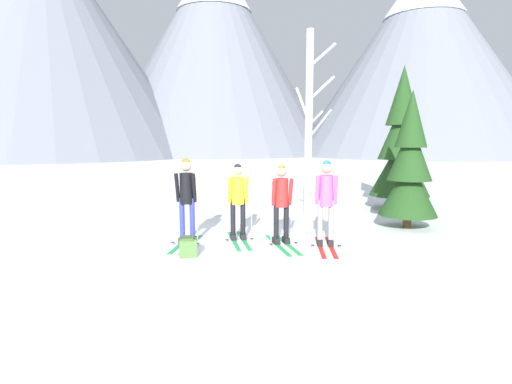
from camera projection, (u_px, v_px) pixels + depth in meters
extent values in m
plane|color=white|center=(251.00, 241.00, 8.89)|extent=(400.00, 400.00, 0.00)
cube|color=green|center=(191.00, 244.00, 8.54)|extent=(0.38, 1.55, 0.02)
cube|color=green|center=(181.00, 244.00, 8.57)|extent=(0.38, 1.55, 0.02)
cube|color=black|center=(193.00, 240.00, 8.63)|extent=(0.16, 0.28, 0.12)
cylinder|color=#2D389E|center=(192.00, 218.00, 8.57)|extent=(0.11, 0.11, 0.86)
cube|color=black|center=(183.00, 240.00, 8.66)|extent=(0.16, 0.28, 0.12)
cylinder|color=#2D389E|center=(182.00, 218.00, 8.60)|extent=(0.11, 0.11, 0.86)
cylinder|color=black|center=(187.00, 188.00, 8.50)|extent=(0.28, 0.28, 0.64)
sphere|color=tan|center=(186.00, 166.00, 8.44)|extent=(0.23, 0.23, 0.23)
sphere|color=#B76019|center=(186.00, 162.00, 8.43)|extent=(0.17, 0.17, 0.17)
cylinder|color=black|center=(194.00, 188.00, 8.42)|extent=(0.12, 0.22, 0.61)
cylinder|color=black|center=(177.00, 188.00, 8.46)|extent=(0.12, 0.22, 0.61)
cylinder|color=#A5A5AD|center=(197.00, 215.00, 8.36)|extent=(0.02, 0.02, 1.29)
cylinder|color=black|center=(198.00, 243.00, 8.44)|extent=(0.07, 0.07, 0.01)
cylinder|color=#A5A5AD|center=(172.00, 215.00, 8.43)|extent=(0.02, 0.02, 1.29)
cylinder|color=black|center=(173.00, 242.00, 8.50)|extent=(0.07, 0.07, 0.01)
cube|color=maroon|center=(189.00, 186.00, 8.67)|extent=(0.29, 0.21, 0.36)
cube|color=green|center=(244.00, 240.00, 8.88)|extent=(0.29, 1.69, 0.02)
cube|color=green|center=(234.00, 241.00, 8.84)|extent=(0.29, 1.69, 0.02)
cube|color=black|center=(243.00, 236.00, 8.97)|extent=(0.14, 0.27, 0.12)
cylinder|color=black|center=(243.00, 217.00, 8.91)|extent=(0.11, 0.11, 0.79)
cube|color=black|center=(233.00, 237.00, 8.93)|extent=(0.14, 0.27, 0.12)
cylinder|color=black|center=(233.00, 217.00, 8.87)|extent=(0.11, 0.11, 0.79)
cylinder|color=yellow|center=(238.00, 191.00, 8.82)|extent=(0.28, 0.28, 0.60)
sphere|color=tan|center=(238.00, 170.00, 8.76)|extent=(0.22, 0.22, 0.22)
sphere|color=black|center=(238.00, 167.00, 8.75)|extent=(0.16, 0.16, 0.16)
cylinder|color=yellow|center=(246.00, 190.00, 8.79)|extent=(0.10, 0.20, 0.57)
cylinder|color=yellow|center=(230.00, 190.00, 8.72)|extent=(0.10, 0.20, 0.57)
cylinder|color=#A5A5AD|center=(252.00, 214.00, 8.76)|extent=(0.02, 0.02, 1.19)
cylinder|color=black|center=(252.00, 239.00, 8.82)|extent=(0.07, 0.07, 0.01)
cylinder|color=#A5A5AD|center=(227.00, 215.00, 8.66)|extent=(0.02, 0.02, 1.19)
cylinder|color=black|center=(227.00, 240.00, 8.72)|extent=(0.07, 0.07, 0.01)
cube|color=green|center=(287.00, 244.00, 8.54)|extent=(0.37, 1.73, 0.02)
cube|color=green|center=(277.00, 245.00, 8.49)|extent=(0.37, 1.73, 0.02)
cube|color=black|center=(286.00, 240.00, 8.62)|extent=(0.15, 0.27, 0.12)
cylinder|color=black|center=(286.00, 220.00, 8.57)|extent=(0.11, 0.11, 0.80)
cube|color=black|center=(276.00, 241.00, 8.57)|extent=(0.15, 0.27, 0.12)
cylinder|color=black|center=(276.00, 220.00, 8.52)|extent=(0.11, 0.11, 0.80)
cylinder|color=red|center=(281.00, 193.00, 8.47)|extent=(0.28, 0.28, 0.60)
sphere|color=tan|center=(282.00, 171.00, 8.41)|extent=(0.22, 0.22, 0.22)
sphere|color=#B76019|center=(282.00, 168.00, 8.41)|extent=(0.16, 0.16, 0.16)
cylinder|color=red|center=(291.00, 192.00, 8.45)|extent=(0.11, 0.21, 0.57)
cylinder|color=red|center=(274.00, 192.00, 8.37)|extent=(0.11, 0.21, 0.57)
cylinder|color=#A5A5AD|center=(296.00, 217.00, 8.42)|extent=(0.02, 0.02, 1.20)
cylinder|color=black|center=(296.00, 242.00, 8.49)|extent=(0.07, 0.07, 0.01)
cylinder|color=#A5A5AD|center=(271.00, 218.00, 8.30)|extent=(0.02, 0.02, 1.20)
cylinder|color=black|center=(271.00, 244.00, 8.37)|extent=(0.07, 0.07, 0.01)
cube|color=maroon|center=(279.00, 190.00, 8.63)|extent=(0.28, 0.20, 0.36)
cube|color=red|center=(331.00, 247.00, 8.34)|extent=(0.31, 1.68, 0.02)
cube|color=red|center=(320.00, 247.00, 8.35)|extent=(0.31, 1.68, 0.02)
cube|color=black|center=(330.00, 242.00, 8.43)|extent=(0.14, 0.27, 0.12)
cylinder|color=gray|center=(331.00, 220.00, 8.37)|extent=(0.11, 0.11, 0.84)
cube|color=black|center=(320.00, 242.00, 8.44)|extent=(0.14, 0.27, 0.12)
cylinder|color=gray|center=(320.00, 220.00, 8.38)|extent=(0.11, 0.11, 0.84)
cylinder|color=#E55193|center=(326.00, 191.00, 8.30)|extent=(0.28, 0.28, 0.63)
sphere|color=tan|center=(327.00, 168.00, 8.24)|extent=(0.23, 0.23, 0.23)
sphere|color=#1E6B7A|center=(327.00, 164.00, 8.23)|extent=(0.17, 0.17, 0.17)
cylinder|color=#E55193|center=(335.00, 190.00, 8.22)|extent=(0.11, 0.21, 0.60)
cylinder|color=#E55193|center=(318.00, 190.00, 8.24)|extent=(0.11, 0.21, 0.60)
cylinder|color=#A5A5AD|center=(340.00, 218.00, 8.17)|extent=(0.02, 0.02, 1.26)
cylinder|color=black|center=(339.00, 246.00, 8.24)|extent=(0.07, 0.07, 0.01)
cylinder|color=#A5A5AD|center=(313.00, 218.00, 8.20)|extent=(0.02, 0.02, 1.26)
cylinder|color=black|center=(313.00, 245.00, 8.27)|extent=(0.07, 0.07, 0.01)
cylinder|color=#51381E|center=(407.00, 215.00, 10.12)|extent=(0.20, 0.20, 0.66)
cone|color=#1E4219|center=(409.00, 188.00, 10.03)|extent=(1.40, 1.40, 1.38)
cone|color=#1E4219|center=(410.00, 152.00, 9.92)|extent=(1.07, 1.07, 1.38)
cone|color=#1E4219|center=(412.00, 119.00, 9.81)|extent=(0.76, 0.76, 1.38)
cylinder|color=#51381E|center=(399.00, 195.00, 12.92)|extent=(0.27, 0.27, 0.86)
cone|color=#1E4219|center=(400.00, 167.00, 12.81)|extent=(1.85, 1.85, 1.82)
cone|color=#1E4219|center=(402.00, 130.00, 12.66)|extent=(1.41, 1.41, 1.82)
cone|color=#1E4219|center=(403.00, 95.00, 12.53)|extent=(1.01, 1.01, 1.82)
cylinder|color=silver|center=(308.00, 145.00, 11.67)|extent=(0.16, 0.16, 4.09)
cylinder|color=silver|center=(315.00, 119.00, 11.62)|extent=(0.47, 0.13, 0.46)
cylinder|color=silver|center=(320.00, 124.00, 11.38)|extent=(0.57, 0.56, 0.84)
cylinder|color=silver|center=(309.00, 135.00, 9.25)|extent=(0.17, 0.17, 4.61)
cylinder|color=silver|center=(303.00, 105.00, 8.98)|extent=(0.40, 0.42, 0.72)
cylinder|color=silver|center=(323.00, 55.00, 8.87)|extent=(0.50, 0.47, 0.45)
cylinder|color=silver|center=(322.00, 88.00, 9.16)|extent=(0.61, 0.11, 0.57)
cube|color=#4C7238|center=(188.00, 248.00, 7.66)|extent=(0.34, 0.27, 0.34)
cube|color=#39562A|center=(188.00, 238.00, 7.63)|extent=(0.22, 0.28, 0.04)
cone|color=slate|center=(47.00, 41.00, 51.93)|extent=(38.50, 38.50, 29.34)
cone|color=slate|center=(215.00, 54.00, 60.79)|extent=(34.97, 34.97, 29.80)
cone|color=slate|center=(422.00, 59.00, 55.58)|extent=(34.29, 34.29, 26.20)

